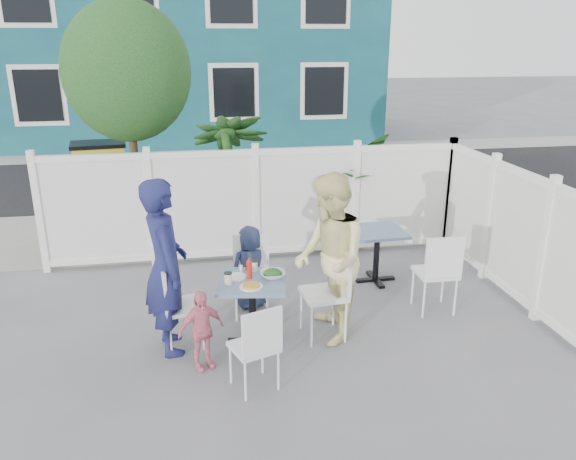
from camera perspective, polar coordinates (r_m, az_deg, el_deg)
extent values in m
plane|color=slate|center=(6.05, -1.35, -11.25)|extent=(80.00, 80.00, 0.00)
cube|color=gray|center=(9.50, -4.75, 0.21)|extent=(24.00, 2.60, 0.01)
cube|color=black|center=(13.06, -6.25, 5.32)|extent=(24.00, 5.00, 0.01)
cube|color=gray|center=(16.08, -7.01, 7.86)|extent=(24.00, 1.60, 0.01)
cube|color=#144855|center=(19.18, -9.54, 18.52)|extent=(11.00, 6.00, 6.00)
cube|color=black|center=(16.41, -18.10, 12.95)|extent=(1.20, 0.04, 1.40)
cube|color=black|center=(16.35, -3.72, 13.79)|extent=(1.20, 0.04, 1.40)
cube|color=white|center=(7.94, -3.25, 2.64)|extent=(5.80, 0.04, 1.40)
cube|color=white|center=(7.77, -3.35, 7.89)|extent=(5.86, 0.08, 0.08)
cube|color=white|center=(8.18, -3.15, -2.48)|extent=(5.86, 0.08, 0.12)
cube|color=white|center=(7.24, 22.03, -0.38)|extent=(0.04, 3.60, 1.40)
cube|color=white|center=(7.04, 22.77, 5.31)|extent=(0.08, 3.66, 0.08)
cube|color=white|center=(7.50, 21.33, -5.87)|extent=(0.08, 3.66, 0.12)
cylinder|color=#382316|center=(8.71, -15.24, 6.05)|extent=(0.12, 0.12, 2.40)
ellipsoid|color=#153818|center=(8.53, -16.07, 15.25)|extent=(1.80, 1.62, 1.98)
cube|color=gold|center=(9.58, -18.30, 3.88)|extent=(0.84, 0.65, 1.43)
imported|color=#153818|center=(8.54, -5.58, 5.10)|extent=(1.28, 1.28, 2.03)
imported|color=#153818|center=(8.77, 5.43, 4.15)|extent=(1.88, 1.93, 1.64)
cube|color=slate|center=(5.72, -3.69, -5.28)|extent=(0.78, 0.78, 0.04)
cylinder|color=black|center=(5.87, -3.62, -8.39)|extent=(0.08, 0.08, 0.66)
cube|color=black|center=(6.03, -3.55, -11.19)|extent=(0.54, 0.16, 0.04)
cube|color=black|center=(6.03, -3.55, -11.19)|extent=(0.16, 0.54, 0.04)
cube|color=slate|center=(7.29, 9.10, -0.15)|extent=(0.69, 0.69, 0.04)
cylinder|color=black|center=(7.41, 8.97, -2.67)|extent=(0.08, 0.08, 0.65)
cube|color=black|center=(7.53, 8.84, -4.97)|extent=(0.53, 0.09, 0.04)
cube|color=black|center=(7.53, 8.84, -4.97)|extent=(0.09, 0.53, 0.04)
cube|color=white|center=(5.88, -10.79, -7.63)|extent=(0.49, 0.50, 0.04)
cube|color=white|center=(5.74, -12.76, -5.72)|extent=(0.14, 0.41, 0.45)
cylinder|color=white|center=(6.17, -9.55, -8.55)|extent=(0.02, 0.02, 0.45)
cylinder|color=white|center=(5.86, -8.59, -10.03)|extent=(0.02, 0.02, 0.45)
cylinder|color=white|center=(6.10, -12.63, -9.07)|extent=(0.02, 0.02, 0.45)
cylinder|color=white|center=(5.79, -11.84, -10.61)|extent=(0.02, 0.02, 0.45)
cube|color=white|center=(5.94, 3.63, -6.50)|extent=(0.47, 0.49, 0.04)
cube|color=white|center=(5.90, 5.60, -3.88)|extent=(0.07, 0.46, 0.49)
cylinder|color=white|center=(5.84, 2.42, -9.68)|extent=(0.03, 0.03, 0.49)
cylinder|color=white|center=(6.17, 1.36, -8.00)|extent=(0.03, 0.03, 0.49)
cylinder|color=white|center=(5.95, 5.89, -9.22)|extent=(0.03, 0.03, 0.49)
cylinder|color=white|center=(6.27, 4.65, -7.60)|extent=(0.03, 0.03, 0.49)
cube|color=white|center=(6.43, -3.72, -4.94)|extent=(0.45, 0.43, 0.04)
cube|color=white|center=(6.51, -3.79, -2.29)|extent=(0.42, 0.07, 0.44)
cylinder|color=white|center=(6.37, -2.05, -7.33)|extent=(0.02, 0.02, 0.44)
cylinder|color=white|center=(6.37, -5.27, -7.41)|extent=(0.02, 0.02, 0.44)
cylinder|color=white|center=(6.68, -2.17, -6.06)|extent=(0.02, 0.02, 0.44)
cylinder|color=white|center=(6.67, -5.23, -6.14)|extent=(0.02, 0.02, 0.44)
cube|color=white|center=(5.15, -3.50, -11.76)|extent=(0.49, 0.48, 0.04)
cube|color=white|center=(4.90, -2.62, -10.37)|extent=(0.37, 0.16, 0.41)
cylinder|color=white|center=(5.32, -5.86, -13.35)|extent=(0.02, 0.02, 0.41)
cylinder|color=white|center=(5.44, -2.62, -12.47)|extent=(0.02, 0.02, 0.41)
cylinder|color=white|center=(5.08, -4.35, -15.00)|extent=(0.02, 0.02, 0.41)
cylinder|color=white|center=(5.21, -0.99, -14.03)|extent=(0.02, 0.02, 0.41)
cube|color=white|center=(6.72, 14.73, -4.21)|extent=(0.45, 0.43, 0.04)
cube|color=white|center=(6.45, 15.60, -2.74)|extent=(0.44, 0.04, 0.47)
cylinder|color=white|center=(6.89, 12.55, -5.56)|extent=(0.03, 0.03, 0.47)
cylinder|color=white|center=(7.03, 15.44, -5.30)|extent=(0.03, 0.03, 0.47)
cylinder|color=white|center=(6.59, 13.64, -6.81)|extent=(0.03, 0.03, 0.47)
cylinder|color=white|center=(6.74, 16.64, -6.51)|extent=(0.03, 0.03, 0.47)
imported|color=#1A1E50|center=(5.67, -12.33, -3.68)|extent=(0.55, 0.73, 1.80)
imported|color=#F3DF58|center=(5.77, 4.23, -2.98)|extent=(0.70, 0.88, 1.78)
imported|color=#212B4C|center=(6.59, -3.84, -3.80)|extent=(0.56, 0.46, 1.00)
imported|color=pink|center=(5.48, -8.82, -10.03)|extent=(0.51, 0.38, 0.81)
cylinder|color=white|center=(5.55, -3.76, -5.77)|extent=(0.23, 0.23, 0.01)
cylinder|color=white|center=(5.78, -5.36, -4.75)|extent=(0.22, 0.22, 0.02)
imported|color=white|center=(5.75, -1.57, -4.55)|extent=(0.25, 0.25, 0.06)
cylinder|color=beige|center=(5.61, -6.10, -4.98)|extent=(0.08, 0.08, 0.12)
cylinder|color=beige|center=(5.90, -3.46, -3.70)|extent=(0.07, 0.07, 0.11)
cylinder|color=red|center=(5.72, -3.95, -4.07)|extent=(0.06, 0.06, 0.18)
cylinder|color=white|center=(5.89, -4.80, -3.93)|extent=(0.03, 0.03, 0.07)
cylinder|color=black|center=(5.93, -4.18, -3.82)|extent=(0.03, 0.03, 0.07)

